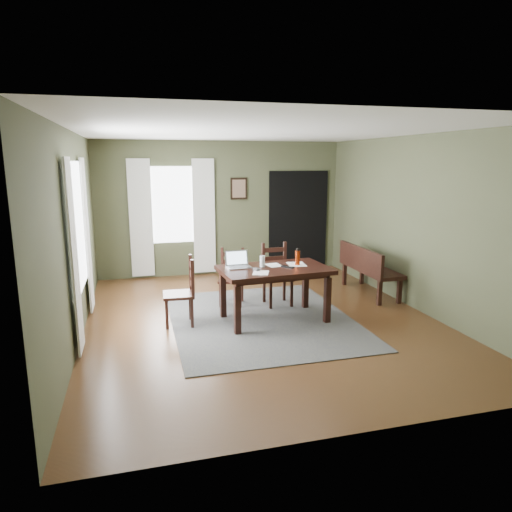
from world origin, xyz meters
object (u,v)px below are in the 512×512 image
object	(u,v)px
chair_back_right	(277,275)
water_bottle	(297,257)
chair_back_left	(232,277)
bench	(367,266)
laptop	(238,263)
chair_end	(182,292)
dining_table	(274,274)

from	to	relation	value
chair_back_right	water_bottle	distance (m)	0.78
chair_back_left	bench	distance (m)	2.40
laptop	bench	bearing A→B (deg)	12.96
chair_back_left	chair_back_right	size ratio (longest dim) A/B	0.91
laptop	water_bottle	bearing A→B (deg)	-9.75
chair_back_left	laptop	distance (m)	0.84
bench	water_bottle	world-z (taller)	water_bottle
bench	water_bottle	bearing A→B (deg)	116.73
chair_back_right	chair_back_left	bearing A→B (deg)	163.22
chair_back_left	laptop	size ratio (longest dim) A/B	2.55
bench	laptop	xyz separation A→B (m)	(-2.47, -0.69, 0.35)
chair_end	chair_back_left	bearing A→B (deg)	134.03
dining_table	water_bottle	size ratio (longest dim) A/B	6.50
dining_table	laptop	bearing A→B (deg)	155.19
dining_table	laptop	xyz separation A→B (m)	(-0.50, 0.19, 0.16)
laptop	chair_back_left	bearing A→B (deg)	82.45
chair_back_right	water_bottle	bearing A→B (deg)	-81.24
chair_end	dining_table	bearing A→B (deg)	86.25
chair_back_left	laptop	world-z (taller)	laptop
chair_end	chair_back_right	xyz separation A→B (m)	(1.58, 0.58, 0.01)
chair_back_right	dining_table	bearing A→B (deg)	-111.18
chair_end	laptop	size ratio (longest dim) A/B	2.74
chair_end	laptop	bearing A→B (deg)	95.22
chair_end	chair_back_right	size ratio (longest dim) A/B	0.98
water_bottle	laptop	bearing A→B (deg)	172.95
bench	water_bottle	xyz separation A→B (m)	(-1.59, -0.80, 0.40)
chair_back_right	water_bottle	size ratio (longest dim) A/B	3.95
chair_back_left	water_bottle	bearing A→B (deg)	-27.34
chair_end	water_bottle	bearing A→B (deg)	90.29
laptop	water_bottle	size ratio (longest dim) A/B	1.42
dining_table	chair_back_right	distance (m)	0.80
chair_back_left	dining_table	bearing A→B (deg)	-45.94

